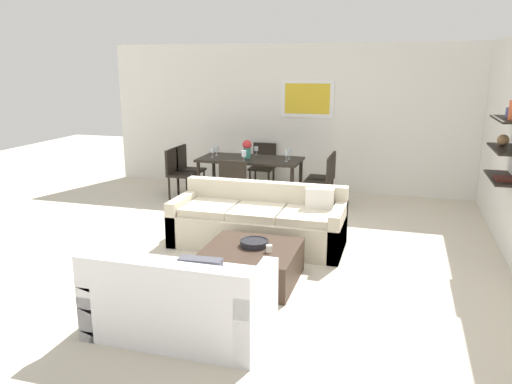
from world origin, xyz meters
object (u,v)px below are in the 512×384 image
loveseat_white (181,301)px  dining_table (250,163)px  wine_glass_foot (244,154)px  wine_glass_left_far (216,149)px  wine_glass_right_near (286,154)px  centerpiece_vase (247,148)px  dining_chair_head (263,163)px  dining_chair_left_near (178,170)px  dining_chair_right_far (326,174)px  decorative_bowl (254,243)px  coffee_table (251,264)px  wine_glass_right_far (289,152)px  dining_chair_foot (235,183)px  wine_glass_left_near (212,151)px  dining_chair_left_far (187,166)px  dining_chair_right_near (322,179)px  candle_jar (269,249)px  sofa_beige (259,223)px  wine_glass_head (256,149)px

loveseat_white → dining_table: (-0.72, 4.46, 0.38)m
wine_glass_foot → wine_glass_left_far: bearing=144.5°
wine_glass_right_near → centerpiece_vase: 0.73m
dining_chair_head → dining_chair_left_near: size_ratio=1.00×
dining_chair_right_far → loveseat_white: bearing=-97.0°
decorative_bowl → coffee_table: bearing=-103.4°
wine_glass_right_far → dining_chair_foot: bearing=-125.1°
wine_glass_right_far → wine_glass_left_near: 1.34m
loveseat_white → dining_table: bearing=99.1°
dining_chair_left_far → wine_glass_right_far: (1.94, -0.09, 0.37)m
dining_chair_right_near → wine_glass_foot: size_ratio=4.52×
centerpiece_vase → dining_chair_foot: bearing=-85.8°
decorative_bowl → dining_chair_left_far: bearing=124.3°
dining_chair_right_far → wine_glass_right_near: size_ratio=4.72×
decorative_bowl → wine_glass_right_near: 3.12m
wine_glass_right_near → wine_glass_right_far: bearing=90.0°
coffee_table → candle_jar: bearing=-15.3°
dining_chair_right_far → coffee_table: bearing=-94.9°
candle_jar → dining_chair_left_far: dining_chair_left_far is taller
wine_glass_foot → centerpiece_vase: 0.39m
sofa_beige → wine_glass_left_near: (-1.42, 2.01, 0.58)m
coffee_table → wine_glass_foot: 3.13m
sofa_beige → wine_glass_right_far: (-0.11, 2.22, 0.58)m
sofa_beige → dining_table: (-0.76, 2.11, 0.38)m
dining_chair_foot → dining_chair_right_far: (1.29, 1.02, 0.00)m
wine_glass_right_far → wine_glass_left_near: (-1.32, -0.21, -0.01)m
wine_glass_foot → sofa_beige: bearing=-66.4°
dining_chair_right_near → wine_glass_foot: (-1.29, -0.17, 0.38)m
wine_glass_left_near → dining_chair_right_far: bearing=8.7°
loveseat_white → wine_glass_left_near: 4.60m
candle_jar → wine_glass_right_far: (-0.55, 3.41, 0.46)m
dining_chair_left_near → dining_chair_left_far: bearing=90.0°
dining_chair_head → dining_chair_right_near: bearing=-38.5°
dining_chair_right_near → centerpiece_vase: centerpiece_vase is taller
dining_chair_foot → wine_glass_left_far: (-0.66, 0.94, 0.36)m
dining_chair_left_far → wine_glass_head: bearing=7.7°
dining_chair_head → wine_glass_left_far: (-0.66, -0.73, 0.36)m
dining_chair_foot → dining_chair_right_near: 1.44m
loveseat_white → wine_glass_right_near: wine_glass_right_near is taller
decorative_bowl → sofa_beige: bearing=103.1°
candle_jar → wine_glass_right_far: 3.49m
sofa_beige → centerpiece_vase: bearing=111.2°
wine_glass_right_far → wine_glass_right_near: (0.00, -0.21, 0.00)m
sofa_beige → loveseat_white: bearing=-91.2°
sofa_beige → wine_glass_head: bearing=107.2°
dining_chair_head → centerpiece_vase: 0.92m
dining_chair_head → dining_chair_right_far: bearing=-26.5°
dining_chair_right_far → wine_glass_left_far: (-1.94, -0.09, 0.36)m
dining_chair_left_far → dining_chair_right_near: same height
sofa_beige → wine_glass_right_near: bearing=93.0°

